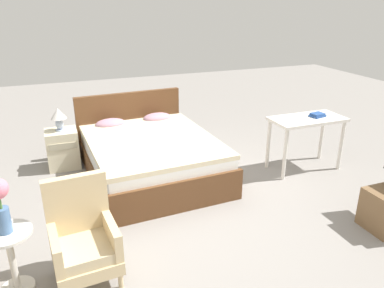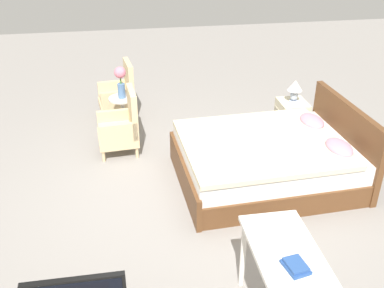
{
  "view_description": "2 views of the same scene",
  "coord_description": "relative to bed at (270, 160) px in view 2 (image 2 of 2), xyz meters",
  "views": [
    {
      "loc": [
        -1.28,
        -3.51,
        2.34
      ],
      "look_at": [
        0.12,
        0.16,
        0.79
      ],
      "focal_mm": 35.0,
      "sensor_mm": 36.0,
      "label": 1
    },
    {
      "loc": [
        4.47,
        -0.59,
        3.18
      ],
      "look_at": [
        0.06,
        0.14,
        0.72
      ],
      "focal_mm": 42.0,
      "sensor_mm": 36.0,
      "label": 2
    }
  ],
  "objects": [
    {
      "name": "table_lamp",
      "position": [
        -1.11,
        0.7,
        0.48
      ],
      "size": [
        0.22,
        0.22,
        0.33
      ],
      "color": "#9EADC6",
      "rests_on": "nightstand"
    },
    {
      "name": "book_stack",
      "position": [
        2.3,
        -0.59,
        0.5
      ],
      "size": [
        0.23,
        0.19,
        0.05
      ],
      "color": "#284C8E",
      "rests_on": "vanity_desk"
    },
    {
      "name": "armchair_by_window_right",
      "position": [
        -1.06,
        -1.81,
        0.08
      ],
      "size": [
        0.58,
        0.58,
        0.92
      ],
      "color": "#CCB284",
      "rests_on": "ground_plane"
    },
    {
      "name": "flower_vase",
      "position": [
        -1.64,
        -1.77,
        0.57
      ],
      "size": [
        0.17,
        0.17,
        0.48
      ],
      "color": "#4C709E",
      "rests_on": "side_table"
    },
    {
      "name": "side_table",
      "position": [
        -1.64,
        -1.77,
        0.07
      ],
      "size": [
        0.4,
        0.4,
        0.58
      ],
      "color": "beige",
      "rests_on": "ground_plane"
    },
    {
      "name": "vanity_desk",
      "position": [
        2.14,
        -0.59,
        0.35
      ],
      "size": [
        1.04,
        0.52,
        0.77
      ],
      "color": "silver",
      "rests_on": "ground_plane"
    },
    {
      "name": "bed",
      "position": [
        0.0,
        0.0,
        0.0
      ],
      "size": [
        1.76,
        2.24,
        0.96
      ],
      "color": "brown",
      "rests_on": "ground_plane"
    },
    {
      "name": "nightstand",
      "position": [
        -1.11,
        0.7,
        -0.02
      ],
      "size": [
        0.44,
        0.41,
        0.56
      ],
      "color": "beige",
      "rests_on": "ground_plane"
    },
    {
      "name": "armchair_by_window_left",
      "position": [
        -2.23,
        -1.81,
        0.08
      ],
      "size": [
        0.6,
        0.6,
        0.92
      ],
      "color": "#CCB284",
      "rests_on": "ground_plane"
    },
    {
      "name": "ground_plane",
      "position": [
        0.14,
        -1.16,
        -0.3
      ],
      "size": [
        16.0,
        16.0,
        0.0
      ],
      "primitive_type": "plane",
      "color": "gray"
    }
  ]
}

